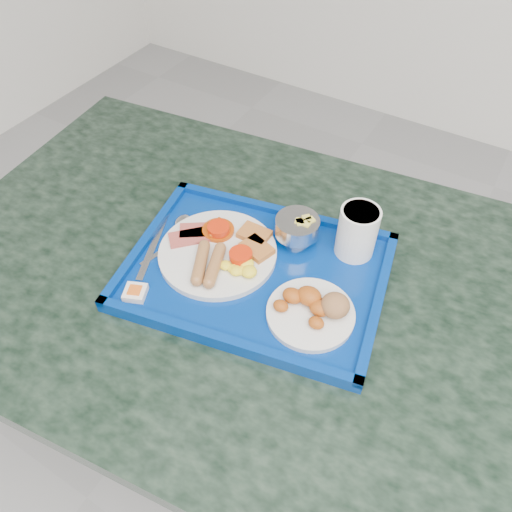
{
  "coord_description": "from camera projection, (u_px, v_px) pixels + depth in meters",
  "views": [
    {
      "loc": [
        -0.69,
        0.54,
        1.52
      ],
      "look_at": [
        -1.01,
        1.06,
        0.84
      ],
      "focal_mm": 35.0,
      "sensor_mm": 36.0,
      "label": 1
    }
  ],
  "objects": [
    {
      "name": "fruit_bowl",
      "position": [
        297.0,
        227.0,
        0.96
      ],
      "size": [
        0.09,
        0.09,
        0.06
      ],
      "color": "#BBBBBD",
      "rests_on": "tray"
    },
    {
      "name": "knife",
      "position": [
        154.0,
        243.0,
        0.99
      ],
      "size": [
        0.08,
        0.18,
        0.0
      ],
      "primitive_type": "cube",
      "rotation": [
        0.0,
        0.0,
        0.38
      ],
      "color": "#BBBBBD",
      "rests_on": "tray"
    },
    {
      "name": "spoon",
      "position": [
        178.0,
        228.0,
        1.01
      ],
      "size": [
        0.05,
        0.16,
        0.01
      ],
      "rotation": [
        0.0,
        0.0,
        -0.23
      ],
      "color": "#BBBBBD",
      "rests_on": "tray"
    },
    {
      "name": "bread_plate",
      "position": [
        314.0,
        309.0,
        0.86
      ],
      "size": [
        0.15,
        0.15,
        0.05
      ],
      "rotation": [
        0.0,
        0.0,
        0.42
      ],
      "color": "silver",
      "rests_on": "tray"
    },
    {
      "name": "tray",
      "position": [
        256.0,
        272.0,
        0.95
      ],
      "size": [
        0.54,
        0.44,
        0.03
      ],
      "rotation": [
        0.0,
        0.0,
        0.2
      ],
      "color": "navy",
      "rests_on": "table"
    },
    {
      "name": "table",
      "position": [
        245.0,
        329.0,
        1.11
      ],
      "size": [
        1.34,
        0.97,
        0.79
      ],
      "rotation": [
        0.0,
        0.0,
        0.11
      ],
      "color": "slate",
      "rests_on": "floor"
    },
    {
      "name": "juice_cup",
      "position": [
        357.0,
        230.0,
        0.93
      ],
      "size": [
        0.07,
        0.07,
        0.1
      ],
      "color": "white",
      "rests_on": "tray"
    },
    {
      "name": "main_plate",
      "position": [
        221.0,
        252.0,
        0.96
      ],
      "size": [
        0.23,
        0.23,
        0.04
      ],
      "rotation": [
        0.0,
        0.0,
        0.3
      ],
      "color": "silver",
      "rests_on": "tray"
    },
    {
      "name": "jam_packet",
      "position": [
        135.0,
        292.0,
        0.9
      ],
      "size": [
        0.05,
        0.05,
        0.02
      ],
      "rotation": [
        0.0,
        0.0,
        0.4
      ],
      "color": "white",
      "rests_on": "tray"
    }
  ]
}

